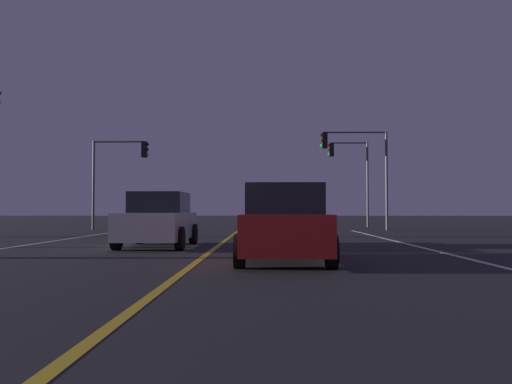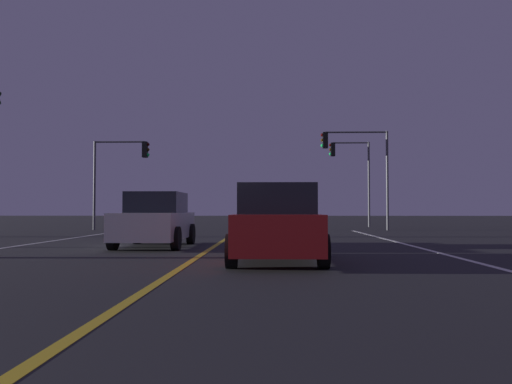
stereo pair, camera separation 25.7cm
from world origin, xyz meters
name	(u,v)px [view 2 (the right image)]	position (x,y,z in m)	size (l,w,h in m)	color
lane_edge_right	(494,267)	(6.28, 12.15, 0.00)	(0.16, 36.29, 0.01)	silver
lane_center_divider	(184,266)	(0.00, 12.15, 0.00)	(0.16, 36.29, 0.01)	gold
car_lead_same_lane	(277,225)	(1.91, 13.02, 0.82)	(2.02, 4.30, 1.70)	black
car_oncoming	(156,220)	(-1.81, 17.58, 0.82)	(2.02, 4.30, 1.70)	black
traffic_light_near_right	(355,156)	(6.53, 30.79, 4.17)	(3.79, 0.36, 5.58)	#4C4C51
traffic_light_near_left	(122,163)	(-6.76, 30.79, 3.80)	(3.22, 0.36, 5.08)	#4C4C51
traffic_light_far_right	(350,164)	(7.08, 36.29, 4.19)	(2.72, 0.36, 5.69)	#4C4C51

